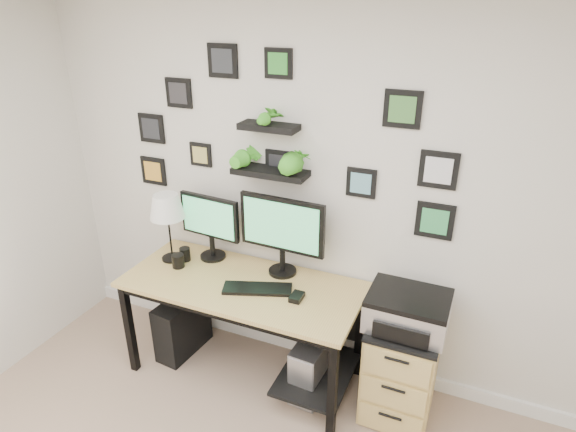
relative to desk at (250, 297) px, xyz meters
The scene contains 14 objects.
room 0.75m from the desk, 41.96° to the left, with size 4.00×4.00×4.00m.
desk is the anchor object (origin of this frame).
monitor_left 0.59m from the desk, 155.16° to the left, with size 0.47×0.20×0.48m.
monitor_right 0.52m from the desk, 49.14° to the left, with size 0.60×0.20×0.56m.
keyboard 0.18m from the desk, 36.45° to the right, with size 0.45×0.14×0.02m, color black.
mouse 0.41m from the desk, 10.46° to the right, with size 0.07×0.11×0.03m, color black.
table_lamp 0.84m from the desk, behind, with size 0.25×0.25×0.50m.
mug 0.57m from the desk, behind, with size 0.09×0.09×0.10m, color black.
pen_cup 0.58m from the desk, behind, with size 0.08×0.08×0.10m, color black.
pc_tower_black 0.71m from the desk, behind, with size 0.20×0.44×0.44m, color black.
pc_tower_grey 0.63m from the desk, ahead, with size 0.21×0.43×0.42m.
file_cabinet 1.09m from the desk, ahead, with size 0.43×0.53×0.67m.
printer 1.06m from the desk, ahead, with size 0.48×0.39×0.21m.
wall_decor 1.05m from the desk, 74.61° to the left, with size 2.27×0.18×1.07m.
Camera 1 is at (0.97, -0.76, 2.48)m, focal length 30.00 mm.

